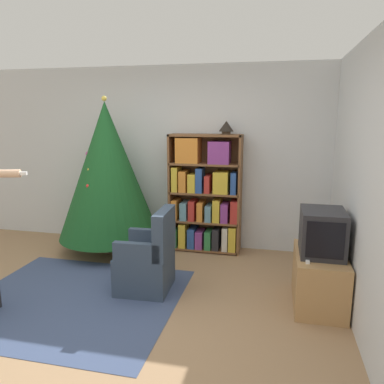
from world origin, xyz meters
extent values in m
plane|color=#9E7A56|center=(0.00, 0.00, 0.00)|extent=(14.00, 14.00, 0.00)
cube|color=silver|center=(0.00, 2.21, 1.30)|extent=(8.00, 0.10, 2.60)
cube|color=silver|center=(2.18, 0.00, 1.30)|extent=(0.10, 8.00, 2.60)
cube|color=#3D4C70|center=(-0.63, 0.18, 0.00)|extent=(2.17, 1.97, 0.01)
cube|color=brown|center=(-0.05, 1.97, 0.83)|extent=(0.03, 0.34, 1.65)
cube|color=brown|center=(0.92, 1.97, 0.83)|extent=(0.03, 0.34, 1.65)
cube|color=brown|center=(0.44, 1.97, 1.64)|extent=(1.00, 0.34, 0.03)
cube|color=brown|center=(0.44, 2.14, 0.83)|extent=(1.00, 0.01, 1.65)
cube|color=brown|center=(0.44, 1.97, 0.03)|extent=(0.97, 0.34, 0.03)
cube|color=#2D7A42|center=(0.01, 1.92, 0.17)|extent=(0.08, 0.24, 0.24)
cube|color=gold|center=(0.13, 1.92, 0.22)|extent=(0.10, 0.24, 0.34)
cube|color=#284C93|center=(0.26, 1.96, 0.18)|extent=(0.10, 0.32, 0.28)
cube|color=#843889|center=(0.37, 1.94, 0.17)|extent=(0.10, 0.28, 0.25)
cube|color=#2D7A42|center=(0.50, 1.93, 0.17)|extent=(0.09, 0.26, 0.26)
cube|color=#232328|center=(0.61, 1.93, 0.20)|extent=(0.09, 0.26, 0.30)
cube|color=beige|center=(0.74, 1.93, 0.21)|extent=(0.08, 0.26, 0.33)
cube|color=gold|center=(0.84, 1.92, 0.22)|extent=(0.10, 0.24, 0.34)
cube|color=brown|center=(0.44, 1.97, 0.44)|extent=(0.97, 0.34, 0.03)
cube|color=orange|center=(0.02, 1.95, 0.59)|extent=(0.08, 0.30, 0.28)
cube|color=#5B899E|center=(0.15, 1.95, 0.58)|extent=(0.10, 0.31, 0.25)
cube|color=#B22D28|center=(0.27, 1.94, 0.59)|extent=(0.09, 0.27, 0.28)
cube|color=orange|center=(0.39, 1.95, 0.58)|extent=(0.08, 0.30, 0.27)
cube|color=#5B899E|center=(0.50, 1.94, 0.56)|extent=(0.08, 0.28, 0.23)
cube|color=gold|center=(0.62, 1.96, 0.61)|extent=(0.10, 0.32, 0.31)
cube|color=#843889|center=(0.73, 1.93, 0.58)|extent=(0.10, 0.26, 0.26)
cube|color=#B22D28|center=(0.86, 1.92, 0.61)|extent=(0.10, 0.24, 0.31)
cube|color=brown|center=(0.44, 1.97, 0.84)|extent=(0.97, 0.34, 0.03)
cube|color=gold|center=(0.03, 1.95, 1.03)|extent=(0.08, 0.30, 0.34)
cube|color=orange|center=(0.14, 1.94, 1.00)|extent=(0.10, 0.28, 0.29)
cube|color=gold|center=(0.27, 1.93, 0.98)|extent=(0.11, 0.25, 0.25)
cube|color=#284C93|center=(0.37, 1.92, 1.03)|extent=(0.09, 0.25, 0.34)
cube|color=#B22D28|center=(0.49, 1.94, 0.98)|extent=(0.07, 0.28, 0.24)
cube|color=gold|center=(0.62, 1.96, 1.00)|extent=(0.10, 0.32, 0.30)
cube|color=gold|center=(0.72, 1.92, 1.01)|extent=(0.10, 0.25, 0.30)
cube|color=#284C93|center=(0.84, 1.93, 1.00)|extent=(0.07, 0.26, 0.29)
cube|color=brown|center=(0.44, 1.97, 1.25)|extent=(0.97, 0.34, 0.03)
cube|color=orange|center=(0.20, 1.95, 1.43)|extent=(0.31, 0.29, 0.34)
cube|color=#843889|center=(0.64, 1.94, 1.41)|extent=(0.28, 0.28, 0.30)
cube|color=tan|center=(1.87, 0.66, 0.27)|extent=(0.49, 0.84, 0.54)
cube|color=#28282D|center=(1.87, 0.66, 0.77)|extent=(0.42, 0.51, 0.45)
cube|color=black|center=(1.87, 0.40, 0.77)|extent=(0.34, 0.01, 0.35)
cube|color=white|center=(1.72, 0.41, 0.56)|extent=(0.04, 0.12, 0.02)
cylinder|color=#4C3323|center=(-0.88, 1.65, 0.05)|extent=(0.36, 0.36, 0.10)
cylinder|color=brown|center=(-0.88, 1.65, 0.16)|extent=(0.08, 0.08, 0.12)
cone|color=#195123|center=(-0.88, 1.65, 1.16)|extent=(1.39, 1.39, 1.88)
sphere|color=gold|center=(-0.65, 2.17, 0.49)|extent=(0.04, 0.04, 0.04)
sphere|color=#335BB2|center=(-1.16, 1.63, 1.30)|extent=(0.07, 0.07, 0.07)
sphere|color=#B74C93|center=(-1.11, 1.55, 1.39)|extent=(0.06, 0.06, 0.06)
sphere|color=gold|center=(-1.00, 1.36, 1.21)|extent=(0.04, 0.04, 0.04)
sphere|color=red|center=(-0.98, 1.28, 1.00)|extent=(0.06, 0.06, 0.06)
sphere|color=#B74C93|center=(-1.04, 1.85, 1.36)|extent=(0.06, 0.06, 0.06)
sphere|color=#E5CC4C|center=(-0.88, 1.65, 2.13)|extent=(0.07, 0.07, 0.07)
cube|color=#334256|center=(0.03, 0.59, 0.21)|extent=(0.58, 0.58, 0.42)
cube|color=#334256|center=(0.26, 0.60, 0.67)|extent=(0.14, 0.56, 0.50)
cube|color=#334256|center=(0.02, 0.83, 0.52)|extent=(0.51, 0.10, 0.20)
cube|color=#334256|center=(0.04, 0.35, 0.52)|extent=(0.51, 0.10, 0.20)
cube|color=white|center=(-0.76, -0.29, 1.41)|extent=(0.12, 0.06, 0.03)
cylinder|color=#473828|center=(0.72, 1.97, 1.67)|extent=(0.12, 0.12, 0.04)
cone|color=black|center=(0.72, 1.97, 1.76)|extent=(0.20, 0.20, 0.14)
cube|color=orange|center=(-0.53, 1.23, 0.01)|extent=(0.22, 0.19, 0.02)
cube|color=#843889|center=(-0.52, 1.23, 0.04)|extent=(0.16, 0.12, 0.03)
cube|color=#843889|center=(-0.53, 1.23, 0.07)|extent=(0.20, 0.16, 0.04)
camera|label=1|loc=(1.40, -3.08, 1.90)|focal=35.00mm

